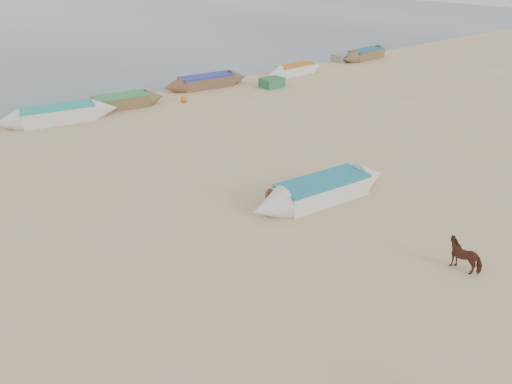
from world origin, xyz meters
The scene contains 6 objects.
ground centered at (0.00, 0.00, 0.00)m, with size 140.00×140.00×0.00m, color tan.
calf_front centered at (0.87, 4.33, 0.41)m, with size 0.66×0.74×0.82m, color #57301B.
calf_right centered at (2.88, -2.46, 0.47)m, with size 0.93×0.79×0.94m, color #51271A.
near_canoe centered at (2.85, 3.47, 0.43)m, with size 6.36×1.33×0.86m, color silver, non-canonical shape.
waterline_canoes centered at (-0.15, 20.14, 0.43)m, with size 57.99×4.48×0.94m.
beach_clutter centered at (4.03, 19.75, 0.30)m, with size 45.99×4.70×0.64m.
Camera 1 is at (-9.99, -8.31, 8.69)m, focal length 35.00 mm.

